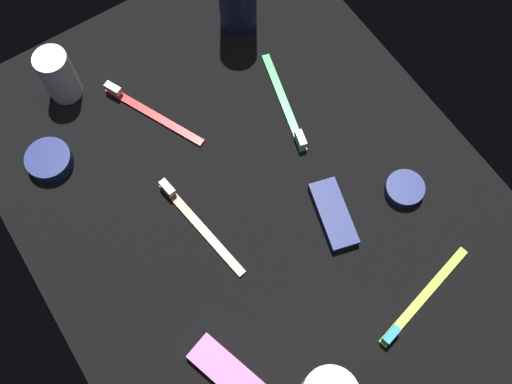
{
  "coord_description": "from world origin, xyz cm",
  "views": [
    {
      "loc": [
        -26.38,
        17.35,
        80.2
      ],
      "look_at": [
        0.0,
        0.0,
        3.0
      ],
      "focal_mm": 41.78,
      "sensor_mm": 36.0,
      "label": 1
    }
  ],
  "objects_px": {
    "toothbrush_red": "(148,111)",
    "cream_tin_left": "(49,160)",
    "toothbrush_green": "(286,107)",
    "toothbrush_brown": "(196,221)",
    "toothbrush_lime": "(420,301)",
    "snack_bar_pink": "(227,372)",
    "deodorant_stick": "(58,75)",
    "cream_tin_right": "(404,189)",
    "snack_bar_navy": "(333,214)"
  },
  "relations": [
    {
      "from": "toothbrush_lime",
      "to": "cream_tin_right",
      "type": "xyz_separation_m",
      "value": [
        0.14,
        -0.08,
        0.0
      ]
    },
    {
      "from": "toothbrush_lime",
      "to": "toothbrush_red",
      "type": "bearing_deg",
      "value": 19.48
    },
    {
      "from": "cream_tin_left",
      "to": "cream_tin_right",
      "type": "xyz_separation_m",
      "value": [
        -0.32,
        -0.41,
        -0.0
      ]
    },
    {
      "from": "toothbrush_red",
      "to": "cream_tin_left",
      "type": "relative_size",
      "value": 2.52
    },
    {
      "from": "toothbrush_green",
      "to": "cream_tin_left",
      "type": "height_order",
      "value": "same"
    },
    {
      "from": "toothbrush_lime",
      "to": "deodorant_stick",
      "type": "bearing_deg",
      "value": 23.94
    },
    {
      "from": "toothbrush_green",
      "to": "toothbrush_red",
      "type": "bearing_deg",
      "value": 58.69
    },
    {
      "from": "deodorant_stick",
      "to": "toothbrush_green",
      "type": "distance_m",
      "value": 0.35
    },
    {
      "from": "deodorant_stick",
      "to": "toothbrush_red",
      "type": "bearing_deg",
      "value": -139.86
    },
    {
      "from": "deodorant_stick",
      "to": "toothbrush_red",
      "type": "distance_m",
      "value": 0.14
    },
    {
      "from": "cream_tin_left",
      "to": "snack_bar_navy",
      "type": "bearing_deg",
      "value": -134.71
    },
    {
      "from": "toothbrush_brown",
      "to": "cream_tin_right",
      "type": "xyz_separation_m",
      "value": [
        -0.12,
        -0.28,
        0.0
      ]
    },
    {
      "from": "toothbrush_green",
      "to": "snack_bar_pink",
      "type": "distance_m",
      "value": 0.4
    },
    {
      "from": "toothbrush_red",
      "to": "cream_tin_right",
      "type": "xyz_separation_m",
      "value": [
        -0.32,
        -0.25,
        0.0
      ]
    },
    {
      "from": "deodorant_stick",
      "to": "cream_tin_right",
      "type": "height_order",
      "value": "deodorant_stick"
    },
    {
      "from": "toothbrush_lime",
      "to": "toothbrush_green",
      "type": "xyz_separation_m",
      "value": [
        0.35,
        -0.02,
        0.0
      ]
    },
    {
      "from": "snack_bar_navy",
      "to": "cream_tin_right",
      "type": "bearing_deg",
      "value": -87.15
    },
    {
      "from": "toothbrush_brown",
      "to": "deodorant_stick",
      "type": "bearing_deg",
      "value": 10.73
    },
    {
      "from": "toothbrush_green",
      "to": "snack_bar_pink",
      "type": "height_order",
      "value": "toothbrush_green"
    },
    {
      "from": "deodorant_stick",
      "to": "snack_bar_navy",
      "type": "xyz_separation_m",
      "value": [
        -0.4,
        -0.23,
        -0.04
      ]
    },
    {
      "from": "snack_bar_pink",
      "to": "cream_tin_left",
      "type": "xyz_separation_m",
      "value": [
        0.4,
        0.06,
        0.0
      ]
    },
    {
      "from": "deodorant_stick",
      "to": "snack_bar_navy",
      "type": "relative_size",
      "value": 0.85
    },
    {
      "from": "deodorant_stick",
      "to": "cream_tin_left",
      "type": "bearing_deg",
      "value": 143.01
    },
    {
      "from": "toothbrush_lime",
      "to": "snack_bar_pink",
      "type": "height_order",
      "value": "toothbrush_lime"
    },
    {
      "from": "toothbrush_red",
      "to": "snack_bar_pink",
      "type": "bearing_deg",
      "value": 165.15
    },
    {
      "from": "toothbrush_red",
      "to": "toothbrush_green",
      "type": "distance_m",
      "value": 0.21
    },
    {
      "from": "snack_bar_navy",
      "to": "cream_tin_right",
      "type": "height_order",
      "value": "cream_tin_right"
    },
    {
      "from": "toothbrush_brown",
      "to": "snack_bar_navy",
      "type": "bearing_deg",
      "value": -120.33
    },
    {
      "from": "snack_bar_navy",
      "to": "toothbrush_brown",
      "type": "bearing_deg",
      "value": 75.59
    },
    {
      "from": "toothbrush_green",
      "to": "cream_tin_left",
      "type": "distance_m",
      "value": 0.36
    },
    {
      "from": "toothbrush_brown",
      "to": "toothbrush_lime",
      "type": "distance_m",
      "value": 0.33
    },
    {
      "from": "toothbrush_brown",
      "to": "cream_tin_left",
      "type": "relative_size",
      "value": 2.69
    },
    {
      "from": "snack_bar_navy",
      "to": "cream_tin_right",
      "type": "xyz_separation_m",
      "value": [
        -0.03,
        -0.11,
        0.0
      ]
    },
    {
      "from": "toothbrush_lime",
      "to": "cream_tin_right",
      "type": "distance_m",
      "value": 0.16
    },
    {
      "from": "snack_bar_pink",
      "to": "cream_tin_left",
      "type": "height_order",
      "value": "cream_tin_left"
    },
    {
      "from": "snack_bar_navy",
      "to": "cream_tin_right",
      "type": "distance_m",
      "value": 0.11
    },
    {
      "from": "cream_tin_right",
      "to": "cream_tin_left",
      "type": "bearing_deg",
      "value": 51.74
    },
    {
      "from": "toothbrush_red",
      "to": "snack_bar_pink",
      "type": "xyz_separation_m",
      "value": [
        -0.39,
        0.1,
        0.0
      ]
    },
    {
      "from": "toothbrush_red",
      "to": "snack_bar_navy",
      "type": "xyz_separation_m",
      "value": [
        -0.29,
        -0.14,
        0.0
      ]
    },
    {
      "from": "deodorant_stick",
      "to": "toothbrush_brown",
      "type": "distance_m",
      "value": 0.31
    },
    {
      "from": "toothbrush_brown",
      "to": "toothbrush_lime",
      "type": "xyz_separation_m",
      "value": [
        -0.26,
        -0.19,
        0.0
      ]
    },
    {
      "from": "toothbrush_lime",
      "to": "cream_tin_left",
      "type": "relative_size",
      "value": 2.66
    },
    {
      "from": "deodorant_stick",
      "to": "toothbrush_green",
      "type": "height_order",
      "value": "deodorant_stick"
    },
    {
      "from": "snack_bar_navy",
      "to": "cream_tin_left",
      "type": "height_order",
      "value": "cream_tin_left"
    },
    {
      "from": "toothbrush_lime",
      "to": "snack_bar_navy",
      "type": "xyz_separation_m",
      "value": [
        0.16,
        0.02,
        0.0
      ]
    },
    {
      "from": "toothbrush_brown",
      "to": "toothbrush_lime",
      "type": "relative_size",
      "value": 1.01
    },
    {
      "from": "toothbrush_brown",
      "to": "cream_tin_right",
      "type": "relative_size",
      "value": 3.2
    },
    {
      "from": "toothbrush_green",
      "to": "cream_tin_right",
      "type": "relative_size",
      "value": 3.15
    },
    {
      "from": "deodorant_stick",
      "to": "cream_tin_right",
      "type": "xyz_separation_m",
      "value": [
        -0.42,
        -0.33,
        -0.04
      ]
    },
    {
      "from": "snack_bar_navy",
      "to": "cream_tin_left",
      "type": "xyz_separation_m",
      "value": [
        0.3,
        0.3,
        0.0
      ]
    }
  ]
}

